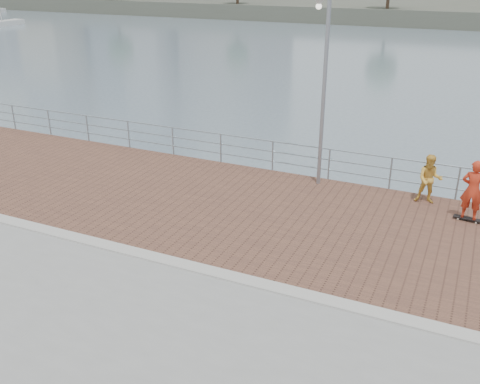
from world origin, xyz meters
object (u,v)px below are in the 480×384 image
at_px(street_lamp, 322,47).
at_px(skateboarder, 473,190).
at_px(bystander, 430,179).
at_px(guardrail, 300,156).

height_order(street_lamp, skateboarder, street_lamp).
bearing_deg(skateboarder, bystander, -28.66).
bearing_deg(street_lamp, guardrail, 130.54).
height_order(guardrail, bystander, bystander).
relative_size(skateboarder, bystander, 1.14).
bearing_deg(skateboarder, street_lamp, -0.09).
relative_size(guardrail, bystander, 25.40).
bearing_deg(bystander, guardrail, 165.13).
distance_m(street_lamp, bystander, 5.15).
bearing_deg(guardrail, skateboarder, -14.62).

